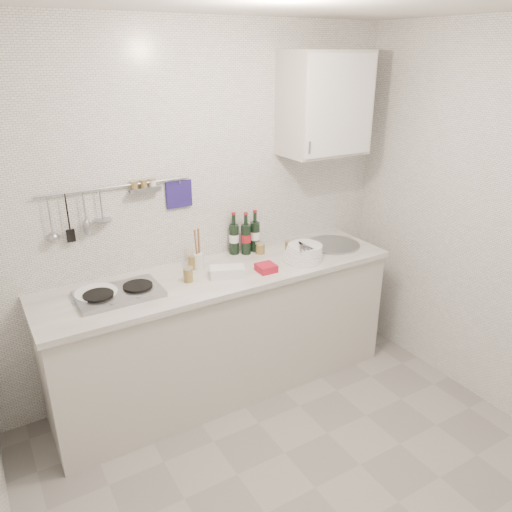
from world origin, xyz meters
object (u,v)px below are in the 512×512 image
Objects in this scene: utensil_crock at (198,259)px; plate_stack_sink at (304,253)px; plate_stack_hob at (96,295)px; wine_bottles at (245,233)px; wall_cabinet at (325,104)px.

plate_stack_sink is at bearing -18.31° from utensil_crock.
utensil_crock reaches higher than plate_stack_hob.
plate_stack_sink is 0.45m from wine_bottles.
wall_cabinet reaches higher than plate_stack_sink.
wall_cabinet is at bearing 36.29° from plate_stack_sink.
plate_stack_sink is at bearing -46.81° from wine_bottles.
wall_cabinet reaches higher than plate_stack_hob.
wall_cabinet is 2.42× the size of utensil_crock.
wall_cabinet is at bearing -0.90° from utensil_crock.
plate_stack_sink is (1.43, -0.15, 0.03)m from plate_stack_hob.
wine_bottles is (-0.60, 0.10, -0.87)m from wall_cabinet.
plate_stack_sink reaches higher than plate_stack_hob.
wine_bottles is at bearing 133.19° from plate_stack_sink.
plate_stack_sink is at bearing -143.71° from wall_cabinet.
plate_stack_sink is 0.75m from utensil_crock.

